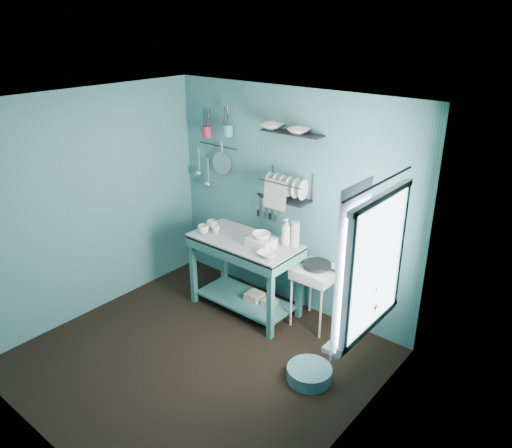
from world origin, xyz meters
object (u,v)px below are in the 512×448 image
Objects in this scene: work_counter at (245,275)px; potted_plant at (363,297)px; water_bottle at (295,234)px; frying_pan at (317,265)px; soap_bottle at (287,232)px; utensil_cup_teal at (228,131)px; storage_tin_small at (270,307)px; wash_tub at (261,242)px; hotplate_stand at (315,296)px; dish_rack at (286,186)px; storage_tin_large at (255,301)px; utensil_cup_magenta at (207,132)px; colander at (222,163)px; mug_mid at (216,229)px; floor_basin at (309,374)px; mug_left at (203,229)px.

work_counter is 2.79× the size of potted_plant.
water_bottle reaches higher than frying_pan.
soap_bottle is at bearing -172.09° from frying_pan.
utensil_cup_teal reaches higher than storage_tin_small.
wash_tub is at bearing -127.69° from soap_bottle.
hotplate_stand is 1.27× the size of dish_rack.
dish_rack is at bearing 130.10° from soap_bottle.
storage_tin_large is at bearing -163.74° from frying_pan.
utensil_cup_magenta is (-1.19, 0.43, 0.95)m from wash_tub.
utensil_cup_teal reaches higher than utensil_cup_magenta.
frying_pan is (0.27, 0.03, -0.29)m from water_bottle.
wash_tub is 0.63× the size of potted_plant.
mug_mid is at bearing -54.64° from colander.
hotplate_stand is at bearing 120.51° from floor_basin.
potted_plant is 2.23× the size of storage_tin_small.
utensil_cup_teal is (-0.21, 0.47, 1.01)m from mug_mid.
frying_pan is (0.00, 0.00, 0.39)m from hotplate_stand.
soap_bottle is 0.49m from dish_rack.
frying_pan is at bearing 6.64° from water_bottle.
mug_mid is 1.14m from utensil_cup_teal.
mug_mid is 0.85m from soap_bottle.
mug_mid is at bearing -65.60° from utensil_cup_teal.
utensil_cup_magenta reaches higher than mug_left.
mug_mid is 1.08m from storage_tin_small.
mug_mid is at bearing -167.09° from storage_tin_large.
mug_left is 0.41× the size of soap_bottle.
potted_plant reaches higher than wash_tub.
water_bottle is at bearing 22.04° from storage_tin_large.
frying_pan is 2.31× the size of utensil_cup_magenta.
colander is 1.40× the size of storage_tin_small.
mug_left is 1.35m from frying_pan.
wash_tub is at bearing -153.46° from hotplate_stand.
hotplate_stand is 1.94m from colander.
dish_rack is at bearing -3.26° from utensil_cup_teal.
mug_mid is 0.50× the size of storage_tin_small.
dish_rack reaches higher than hotplate_stand.
work_counter is 6.22× the size of storage_tin_small.
potted_plant is (2.31, -0.93, -0.89)m from utensil_cup_teal.
soap_bottle is at bearing 18.00° from mug_mid.
frying_pan is 2.31× the size of utensil_cup_teal.
mug_mid is at bearing -40.41° from utensil_cup_magenta.
storage_tin_large is (-1.61, 0.56, -0.94)m from potted_plant.
work_counter is 1.89m from potted_plant.
storage_tin_large is at bearing 19.90° from mug_left.
mug_left reaches higher than frying_pan.
utensil_cup_teal reaches higher than floor_basin.
floor_basin is at bearing -26.41° from colander.
soap_bottle is 0.70× the size of floor_basin.
colander reaches higher than floor_basin.
work_counter is 2.93× the size of floor_basin.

